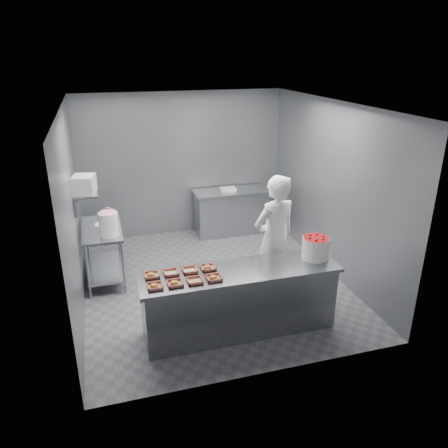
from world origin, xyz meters
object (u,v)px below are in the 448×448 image
Objects in this scene: tray_7 at (208,267)px; tray_3 at (214,278)px; service_counter at (239,300)px; tray_5 at (171,273)px; back_counter at (231,211)px; worker at (274,240)px; glaze_bucket at (109,223)px; tray_6 at (190,270)px; strawberry_tub at (316,247)px; tray_0 at (155,286)px; prep_table at (103,246)px; tray_2 at (195,281)px; tray_1 at (175,283)px; appliance at (84,184)px; tray_4 at (151,275)px.

tray_3 is at bearing -90.00° from tray_7.
tray_5 is at bearing 170.69° from service_counter.
tray_5 reaches higher than back_counter.
worker reaches higher than glaze_bucket.
glaze_bucket reaches higher than tray_6.
tray_6 is 0.52× the size of strawberry_tub.
tray_0 is (-2.00, -3.39, 0.47)m from back_counter.
strawberry_tub reaches higher than prep_table.
service_counter and prep_table have the same top height.
back_counter is (2.55, 1.30, -0.14)m from prep_table.
service_counter is 3.37m from back_counter.
tray_5 is at bearing 130.46° from tray_2.
prep_table is at bearing 104.69° from tray_0.
tray_7 is 0.10× the size of worker.
tray_5 is (-1.76, -3.11, 0.47)m from back_counter.
glaze_bucket is at bearing 123.24° from tray_3.
service_counter is 13.88× the size of tray_3.
back_counter is at bearing 62.54° from tray_1.
tray_2 and tray_6 have the same top height.
appliance is at bearing 136.36° from service_counter.
tray_1 is 0.37m from tray_6.
tray_4 reaches higher than tray_5.
worker is at bearing 19.84° from tray_6.
tray_2 is (0.48, 0.00, -0.00)m from tray_0.
tray_0 reaches higher than tray_5.
prep_table is at bearing 116.25° from tray_2.
back_counter is 4.15× the size of strawberry_tub.
tray_3 is 0.42× the size of glaze_bucket.
strawberry_tub is at bearing 104.47° from worker.
glaze_bucket is at bearing -70.98° from prep_table.
tray_4 is 0.55× the size of appliance.
worker is at bearing 22.75° from tray_0.
strawberry_tub reaches higher than tray_1.
tray_3 is at bearing -110.71° from back_counter.
service_counter is at bearing -7.28° from tray_4.
back_counter is at bearing 67.59° from tray_7.
tray_2 reaches higher than prep_table.
tray_4 is at bearing -122.78° from back_counter.
tray_6 is (-0.62, 0.14, 0.47)m from service_counter.
tray_0 is 0.42× the size of glaze_bucket.
tray_6 is 1.71m from strawberry_tub.
prep_table is 2.19m from tray_0.
tray_4 is (0.55, -1.81, 0.33)m from prep_table.
prep_table is at bearing 145.13° from strawberry_tub.
worker is at bearing 121.13° from strawberry_tub.
tray_6 is (0.48, 0.28, -0.00)m from tray_0.
appliance reaches higher than tray_2.
glaze_bucket is (-2.44, -1.63, 0.64)m from back_counter.
tray_6 is (0.00, 0.28, 0.00)m from tray_2.
prep_table is 2.75m from worker.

